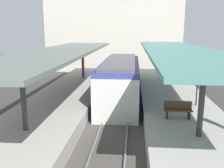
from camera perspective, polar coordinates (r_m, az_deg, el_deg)
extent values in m
plane|color=#383835|center=(15.73, 1.23, -7.59)|extent=(80.00, 80.00, 0.00)
cube|color=#ADA8A0|center=(16.26, -12.30, -5.35)|extent=(4.40, 28.00, 1.00)
cube|color=#ADA8A0|center=(15.78, 15.22, -6.04)|extent=(4.40, 28.00, 1.00)
cube|color=#4C4742|center=(15.69, 1.24, -7.25)|extent=(3.20, 28.00, 0.20)
cube|color=slate|center=(15.70, -1.40, -6.58)|extent=(0.08, 28.00, 0.14)
cube|color=slate|center=(15.61, 3.89, -6.72)|extent=(0.08, 28.00, 0.14)
cube|color=#38428C|center=(18.30, 1.94, 0.61)|extent=(2.70, 10.19, 2.90)
cube|color=silver|center=(13.37, 0.67, -4.43)|extent=(2.65, 0.08, 2.60)
cube|color=black|center=(18.36, -2.33, 1.76)|extent=(0.04, 9.37, 0.76)
cube|color=black|center=(18.21, 6.25, 1.61)|extent=(0.04, 9.37, 0.76)
cube|color=#515156|center=(18.05, 1.97, 5.44)|extent=(2.16, 9.68, 0.20)
cylinder|color=#333335|center=(11.33, -20.11, -3.09)|extent=(0.24, 0.24, 2.97)
cylinder|color=#333335|center=(23.15, -6.86, 5.07)|extent=(0.24, 0.24, 2.97)
cube|color=slate|center=(16.91, -11.43, 7.63)|extent=(4.18, 21.00, 0.16)
cylinder|color=#333335|center=(10.62, 20.31, -3.71)|extent=(0.24, 0.24, 3.11)
cylinder|color=#333335|center=(22.81, 12.23, 4.95)|extent=(0.24, 0.24, 3.11)
cube|color=slate|center=(16.44, 15.11, 7.82)|extent=(4.18, 21.00, 0.16)
cube|color=black|center=(12.79, 12.78, -6.94)|extent=(0.08, 0.32, 0.40)
cube|color=black|center=(12.98, 17.63, -6.93)|extent=(0.08, 0.32, 0.40)
cube|color=#4C3823|center=(12.80, 15.28, -5.96)|extent=(1.40, 0.40, 0.06)
cube|color=#4C3823|center=(12.90, 15.20, -4.75)|extent=(1.40, 0.06, 0.40)
cylinder|color=#262628|center=(15.19, 19.39, -0.76)|extent=(0.08, 0.08, 2.20)
cube|color=black|center=(15.02, 19.64, 2.77)|extent=(0.90, 0.06, 0.32)
cube|color=beige|center=(34.88, 0.53, 12.50)|extent=(18.00, 6.00, 11.00)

